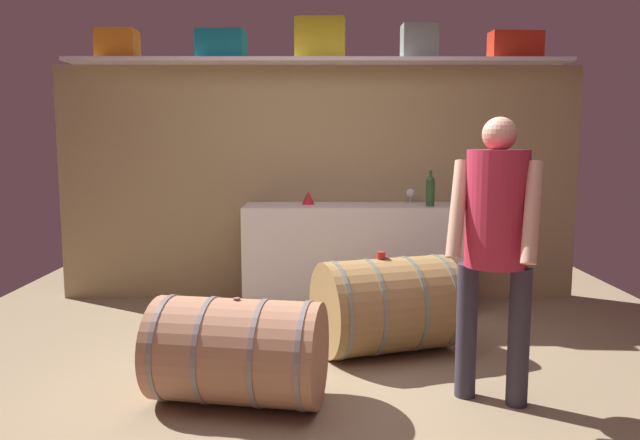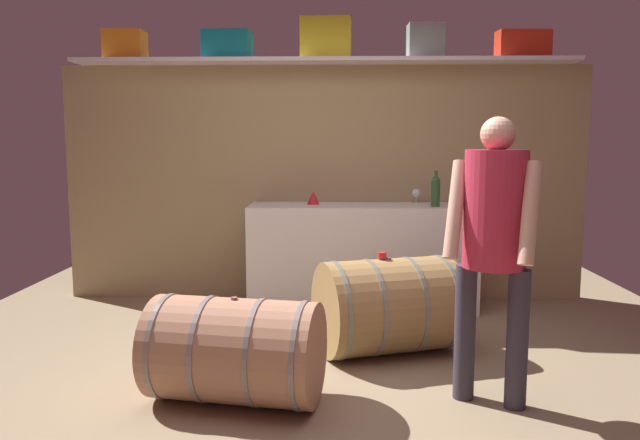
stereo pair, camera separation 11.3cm
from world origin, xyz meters
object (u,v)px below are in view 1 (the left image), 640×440
toolcase_yellow (320,39)px  toolcase_red (515,46)px  wine_bottle_green (430,190)px  wine_barrel_near (386,305)px  work_cabinet (357,256)px  toolcase_orange (118,44)px  winemaker_pouring (496,230)px  red_funnel (308,198)px  wine_glass (410,193)px  tasting_cup (381,255)px  toolcase_teal (221,45)px  wine_barrel_far (238,351)px  toolcase_grey (419,42)px

toolcase_yellow → toolcase_red: bearing=3.8°
wine_bottle_green → wine_barrel_near: bearing=-114.5°
toolcase_yellow → work_cabinet: 1.88m
toolcase_yellow → toolcase_orange: bearing=-176.2°
toolcase_red → work_cabinet: toolcase_red is taller
work_cabinet → winemaker_pouring: 2.11m
work_cabinet → winemaker_pouring: winemaker_pouring is taller
winemaker_pouring → red_funnel: bearing=-37.5°
work_cabinet → wine_glass: 0.73m
toolcase_orange → red_funnel: 2.08m
red_funnel → tasting_cup: red_funnel is taller
toolcase_teal → wine_glass: 2.07m
wine_glass → winemaker_pouring: (0.13, -2.13, -0.02)m
tasting_cup → toolcase_red: bearing=46.7°
red_funnel → winemaker_pouring: winemaker_pouring is taller
work_cabinet → wine_bottle_green: size_ratio=6.42×
toolcase_yellow → wine_glass: 1.54m
toolcase_red → tasting_cup: toolcase_red is taller
wine_barrel_far → tasting_cup: (0.86, 0.81, 0.38)m
wine_bottle_green → wine_glass: 0.32m
work_cabinet → red_funnel: bearing=174.5°
wine_bottle_green → red_funnel: bearing=171.1°
toolcase_red → wine_barrel_far: (-2.13, -2.16, -1.94)m
toolcase_teal → tasting_cup: toolcase_teal is taller
toolcase_orange → work_cabinet: toolcase_orange is taller
red_funnel → work_cabinet: bearing=-5.5°
toolcase_teal → wine_barrel_far: (0.38, -2.16, -1.95)m
wine_barrel_near → wine_barrel_far: size_ratio=1.04×
wine_barrel_near → work_cabinet: bearing=78.1°
winemaker_pouring → work_cabinet: bearing=-47.4°
toolcase_orange → toolcase_yellow: toolcase_yellow is taller
toolcase_grey → red_funnel: 1.63m
red_funnel → wine_barrel_far: size_ratio=0.11×
toolcase_orange → work_cabinet: (2.04, -0.19, -1.80)m
toolcase_teal → toolcase_red: toolcase_teal is taller
wine_glass → red_funnel: 0.90m
wine_barrel_near → toolcase_red: bearing=29.4°
toolcase_red → toolcase_grey: bearing=176.0°
wine_glass → red_funnel: size_ratio=1.13×
toolcase_yellow → work_cabinet: bearing=-28.1°
toolcase_orange → toolcase_yellow: (1.73, 0.00, 0.05)m
red_funnel → winemaker_pouring: (1.03, -1.99, 0.01)m
toolcase_teal → work_cabinet: 2.14m
toolcase_red → wine_bottle_green: (-0.76, -0.31, -1.21)m
wine_bottle_green → red_funnel: 1.03m
toolcase_grey → red_funnel: size_ratio=2.66×
toolcase_teal → winemaker_pouring: 3.06m
toolcase_yellow → tasting_cup: toolcase_yellow is taller
toolcase_orange → toolcase_yellow: bearing=-0.3°
work_cabinet → red_funnel: (-0.41, 0.04, 0.50)m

